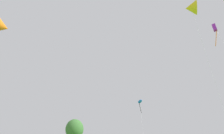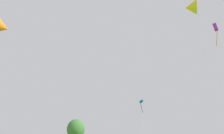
{
  "view_description": "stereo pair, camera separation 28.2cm",
  "coord_description": "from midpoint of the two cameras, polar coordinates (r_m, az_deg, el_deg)",
  "views": [
    {
      "loc": [
        12.14,
        -15.99,
        1.67
      ],
      "look_at": [
        -0.34,
        8.42,
        11.47
      ],
      "focal_mm": 37.52,
      "sensor_mm": 36.0,
      "label": 1
    },
    {
      "loc": [
        12.39,
        -15.86,
        1.67
      ],
      "look_at": [
        -0.34,
        8.42,
        11.47
      ],
      "focal_mm": 37.52,
      "sensor_mm": 36.0,
      "label": 2
    }
  ],
  "objects": [
    {
      "name": "kite_flying_0",
      "position": [
        42.2,
        24.13,
        8.63
      ],
      "size": [
        6.99,
        1.82,
        21.4
      ],
      "color": "silver",
      "rests_on": "ground"
    },
    {
      "name": "kite_flying_1",
      "position": [
        58.92,
        7.29,
        -8.35
      ],
      "size": [
        5.42,
        11.33,
        13.55
      ],
      "color": "silver",
      "rests_on": "ground"
    },
    {
      "name": "kite_flying_2",
      "position": [
        30.18,
        18.95,
        13.55
      ],
      "size": [
        3.41,
        2.02,
        18.61
      ],
      "color": "silver",
      "rests_on": "ground"
    },
    {
      "name": "kite_flying_3",
      "position": [
        30.26,
        -25.42,
        8.93
      ],
      "size": [
        4.82,
        3.63,
        16.65
      ],
      "color": "silver",
      "rests_on": "ground"
    },
    {
      "name": "park_tree_1",
      "position": [
        56.84,
        -8.66,
        -14.79
      ],
      "size": [
        4.18,
        4.18,
        8.64
      ],
      "color": "brown",
      "rests_on": "ground"
    }
  ]
}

